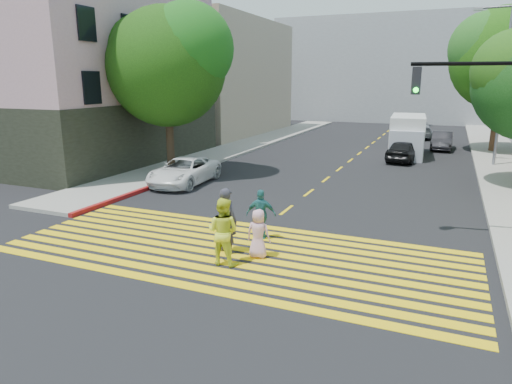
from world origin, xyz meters
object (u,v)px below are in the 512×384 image
Objects in this scene: pedestrian_woman at (223,231)px; white_sedan at (184,171)px; tree_left at (168,60)px; dark_car_near at (404,150)px; silver_car at (419,129)px; white_van at (407,137)px; tree_right_far at (506,53)px; pedestrian_child at (258,234)px; pedestrian_extra at (261,214)px; dark_car_parked at (442,141)px; traffic_signal at (506,122)px; pedestrian_man at (226,221)px.

pedestrian_woman reaches higher than white_sedan.
tree_left is 2.19× the size of dark_car_near.
pedestrian_woman is at bearing -55.43° from white_sedan.
white_van is at bearing 82.65° from silver_car.
tree_left is at bearing -50.42° from pedestrian_woman.
tree_left is at bearing 56.18° from silver_car.
white_sedan is at bearing -131.03° from tree_right_far.
pedestrian_extra is (-0.52, 1.47, 0.09)m from pedestrian_child.
pedestrian_woman reaches higher than dark_car_parked.
dark_car_near is (-5.34, -5.90, -5.88)m from tree_right_far.
dark_car_parked is 4.43m from white_van.
traffic_signal is at bearing -175.43° from pedestrian_extra.
dark_car_near is 12.64m from silver_car.
white_van is at bearing -113.28° from pedestrian_extra.
pedestrian_woman is at bearing -50.91° from tree_left.
silver_car is at bearing -94.82° from pedestrian_woman.
silver_car is (-5.34, 6.74, -5.83)m from tree_right_far.
silver_car is at bearing -82.73° from dark_car_near.
white_van is at bearing -117.19° from dark_car_parked.
pedestrian_child is at bearing -107.64° from tree_right_far.
tree_right_far is at bearing 30.24° from white_van.
white_sedan is (-14.39, -16.53, -5.92)m from tree_right_far.
pedestrian_man is at bearing -2.12° from pedestrian_child.
white_sedan is 1.17× the size of dark_car_parked.
traffic_signal reaches higher than pedestrian_man.
traffic_signal is at bearing -150.16° from pedestrian_child.
pedestrian_man is at bearing -69.39° from pedestrian_woman.
traffic_signal is at bearing -17.46° from white_sedan.
tree_left is 13.54m from pedestrian_woman.
pedestrian_child is at bearing -100.18° from white_van.
pedestrian_child is 0.88× the size of pedestrian_extra.
silver_car reaches higher than dark_car_parked.
silver_car is 0.87× the size of white_van.
silver_car is at bearing 108.45° from dark_car_parked.
dark_car_near is at bearing -114.59° from pedestrian_extra.
tree_right_far is 26.48m from pedestrian_woman.
tree_right_far reaches higher than dark_car_near.
white_sedan is (-6.15, 8.00, -0.29)m from pedestrian_woman.
white_van is (-5.41, -3.69, -5.31)m from tree_right_far.
tree_left reaches higher than dark_car_parked.
pedestrian_child is 0.31× the size of white_sedan.
pedestrian_extra reaches higher than silver_car.
pedestrian_man is 20.29m from white_van.
tree_left is 0.89× the size of tree_right_far.
white_van is (10.80, 11.04, -4.57)m from tree_left.
pedestrian_man is at bearing -160.57° from traffic_signal.
tree_left is 5.77m from white_sedan.
silver_car is at bearing 89.39° from traffic_signal.
traffic_signal reaches higher than white_van.
dark_car_near is 0.70× the size of white_van.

